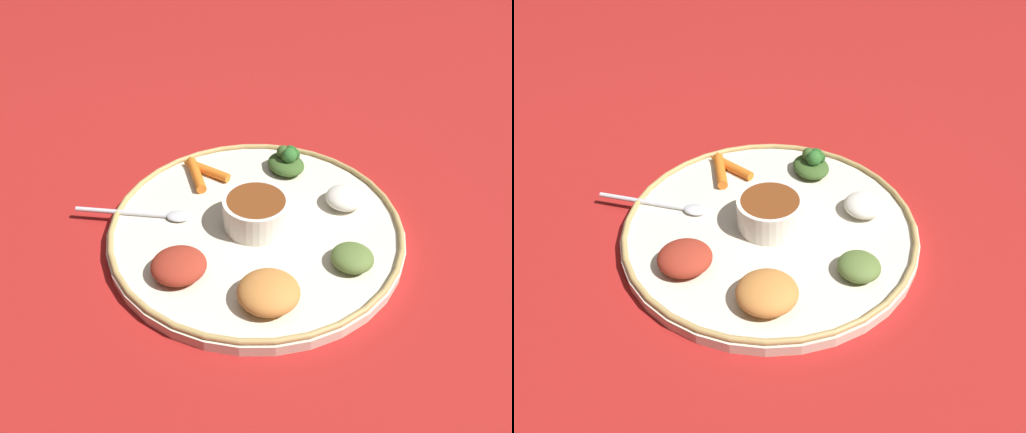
# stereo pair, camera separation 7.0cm
# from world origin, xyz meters

# --- Properties ---
(ground_plane) EXTENTS (2.40, 2.40, 0.00)m
(ground_plane) POSITION_xyz_m (0.00, 0.00, 0.00)
(ground_plane) COLOR maroon
(platter) EXTENTS (0.41, 0.41, 0.02)m
(platter) POSITION_xyz_m (0.00, 0.00, 0.01)
(platter) COLOR beige
(platter) RESTS_ON ground_plane
(platter_rim) EXTENTS (0.41, 0.41, 0.01)m
(platter_rim) POSITION_xyz_m (0.00, 0.00, 0.02)
(platter_rim) COLOR tan
(platter_rim) RESTS_ON platter
(center_bowl) EXTENTS (0.09, 0.09, 0.04)m
(center_bowl) POSITION_xyz_m (0.00, 0.00, 0.04)
(center_bowl) COLOR silver
(center_bowl) RESTS_ON platter
(spoon) EXTENTS (0.05, 0.17, 0.01)m
(spoon) POSITION_xyz_m (0.03, 0.15, 0.02)
(spoon) COLOR silver
(spoon) RESTS_ON platter
(greens_pile) EXTENTS (0.08, 0.08, 0.04)m
(greens_pile) POSITION_xyz_m (0.13, -0.06, 0.03)
(greens_pile) COLOR #385623
(greens_pile) RESTS_ON platter
(carrot_near_spoon) EXTENTS (0.07, 0.08, 0.01)m
(carrot_near_spoon) POSITION_xyz_m (0.13, 0.07, 0.02)
(carrot_near_spoon) COLOR orange
(carrot_near_spoon) RESTS_ON platter
(carrot_outer) EXTENTS (0.10, 0.03, 0.02)m
(carrot_outer) POSITION_xyz_m (0.12, 0.08, 0.02)
(carrot_outer) COLOR orange
(carrot_outer) RESTS_ON platter
(mound_collards) EXTENTS (0.07, 0.07, 0.02)m
(mound_collards) POSITION_xyz_m (-0.09, -0.11, 0.03)
(mound_collards) COLOR #567033
(mound_collards) RESTS_ON platter
(mound_rice_white) EXTENTS (0.08, 0.08, 0.03)m
(mound_rice_white) POSITION_xyz_m (0.03, -0.13, 0.03)
(mound_rice_white) COLOR silver
(mound_rice_white) RESTS_ON platter
(mound_beet) EXTENTS (0.07, 0.07, 0.03)m
(mound_beet) POSITION_xyz_m (-0.08, 0.11, 0.03)
(mound_beet) COLOR maroon
(mound_beet) RESTS_ON platter
(mound_squash) EXTENTS (0.08, 0.08, 0.03)m
(mound_squash) POSITION_xyz_m (-0.14, 0.00, 0.03)
(mound_squash) COLOR #C67A38
(mound_squash) RESTS_ON platter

